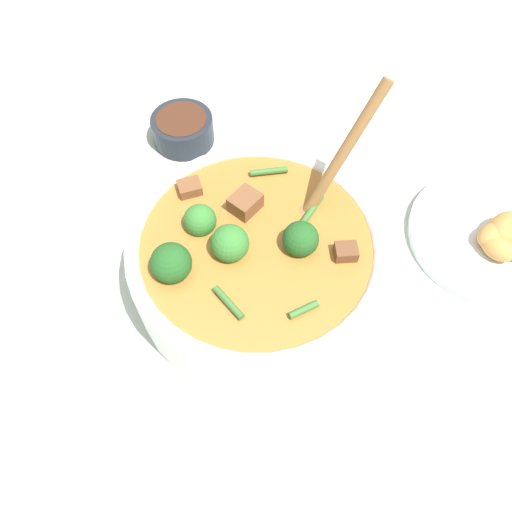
{
  "coord_description": "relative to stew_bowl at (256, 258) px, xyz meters",
  "views": [
    {
      "loc": [
        0.29,
        0.03,
        0.52
      ],
      "look_at": [
        0.0,
        0.0,
        0.06
      ],
      "focal_mm": 35.0,
      "sensor_mm": 36.0,
      "label": 1
    }
  ],
  "objects": [
    {
      "name": "empty_plate",
      "position": [
        0.08,
        -0.27,
        -0.04
      ],
      "size": [
        0.22,
        0.22,
        0.02
      ],
      "color": "white",
      "rests_on": "ground_plane"
    },
    {
      "name": "ground_plane",
      "position": [
        0.0,
        0.0,
        -0.05
      ],
      "size": [
        4.0,
        4.0,
        0.0
      ],
      "primitive_type": "plane",
      "color": "#ADBCAD"
    },
    {
      "name": "condiment_bowl",
      "position": [
        -0.22,
        -0.12,
        -0.03
      ],
      "size": [
        0.09,
        0.09,
        0.04
      ],
      "color": "#232833",
      "rests_on": "ground_plane"
    },
    {
      "name": "food_plate",
      "position": [
        -0.09,
        0.29,
        -0.04
      ],
      "size": [
        0.21,
        0.21,
        0.05
      ],
      "color": "white",
      "rests_on": "ground_plane"
    },
    {
      "name": "stew_bowl",
      "position": [
        0.0,
        0.0,
        0.0
      ],
      "size": [
        0.28,
        0.28,
        0.22
      ],
      "color": "white",
      "rests_on": "ground_plane"
    }
  ]
}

